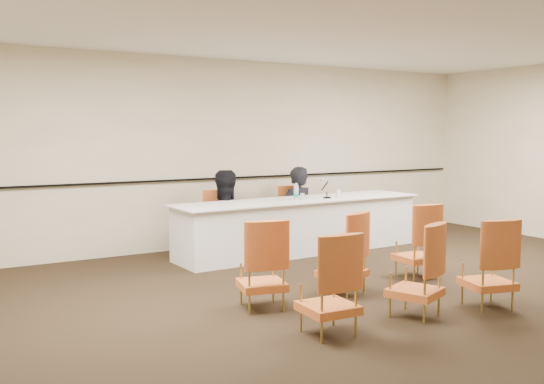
{
  "coord_description": "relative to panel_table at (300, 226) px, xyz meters",
  "views": [
    {
      "loc": [
        -4.41,
        -4.79,
        1.84
      ],
      "look_at": [
        0.03,
        2.6,
        0.99
      ],
      "focal_mm": 40.0,
      "sensor_mm": 36.0,
      "label": 1
    }
  ],
  "objects": [
    {
      "name": "floor",
      "position": [
        -0.7,
        -2.87,
        -0.41
      ],
      "size": [
        10.0,
        10.0,
        0.0
      ],
      "primitive_type": "plane",
      "color": "black",
      "rests_on": "ground"
    },
    {
      "name": "wall_back",
      "position": [
        -0.7,
        1.13,
        1.09
      ],
      "size": [
        10.0,
        0.04,
        3.0
      ],
      "primitive_type": "cube",
      "color": "beige",
      "rests_on": "ground"
    },
    {
      "name": "aud_chair_front_mid",
      "position": [
        -0.96,
        -2.3,
        0.07
      ],
      "size": [
        0.64,
        0.64,
        0.95
      ],
      "primitive_type": null,
      "rotation": [
        0.0,
        0.0,
        0.35
      ],
      "color": "#AB4C1E",
      "rests_on": "ground"
    },
    {
      "name": "aud_chair_back_mid",
      "position": [
        -0.84,
        -3.32,
        0.07
      ],
      "size": [
        0.65,
        0.65,
        0.95
      ],
      "primitive_type": null,
      "rotation": [
        0.0,
        0.0,
        0.38
      ],
      "color": "#AB4C1E",
      "rests_on": "ground"
    },
    {
      "name": "panelist_main",
      "position": [
        0.33,
        0.6,
        0.01
      ],
      "size": [
        0.66,
        0.46,
        1.72
      ],
      "primitive_type": "imported",
      "rotation": [
        0.0,
        0.0,
        3.22
      ],
      "color": "black",
      "rests_on": "ground"
    },
    {
      "name": "aud_chair_front_right",
      "position": [
        0.36,
        -2.12,
        0.07
      ],
      "size": [
        0.54,
        0.54,
        0.95
      ],
      "primitive_type": null,
      "rotation": [
        0.0,
        0.0,
        -0.08
      ],
      "color": "#AB4C1E",
      "rests_on": "ground"
    },
    {
      "name": "panelist_second_chair",
      "position": [
        -1.04,
        0.56,
        0.07
      ],
      "size": [
        0.52,
        0.52,
        0.95
      ],
      "primitive_type": null,
      "rotation": [
        0.0,
        0.0,
        0.03
      ],
      "color": "#AB4C1E",
      "rests_on": "ground"
    },
    {
      "name": "ceiling",
      "position": [
        -0.7,
        -2.87,
        2.59
      ],
      "size": [
        10.0,
        10.0,
        0.0
      ],
      "primitive_type": "plane",
      "rotation": [
        3.14,
        0.0,
        0.0
      ],
      "color": "white",
      "rests_on": "ground"
    },
    {
      "name": "panelist_second",
      "position": [
        -1.04,
        0.56,
        -0.04
      ],
      "size": [
        0.94,
        0.77,
        1.8
      ],
      "primitive_type": "imported",
      "rotation": [
        0.0,
        0.0,
        3.04
      ],
      "color": "black",
      "rests_on": "ground"
    },
    {
      "name": "coffee_cup",
      "position": [
        0.66,
        -0.09,
        0.47
      ],
      "size": [
        0.08,
        0.08,
        0.12
      ],
      "primitive_type": "cylinder",
      "rotation": [
        0.0,
        0.0,
        0.05
      ],
      "color": "white",
      "rests_on": "panel_table"
    },
    {
      "name": "papers",
      "position": [
        0.46,
        0.01,
        0.41
      ],
      "size": [
        0.33,
        0.26,
        0.0
      ],
      "primitive_type": "cube",
      "rotation": [
        0.0,
        0.0,
        -0.14
      ],
      "color": "white",
      "rests_on": "panel_table"
    },
    {
      "name": "aud_chair_front_left",
      "position": [
        -2.01,
        -2.29,
        0.07
      ],
      "size": [
        0.61,
        0.61,
        0.95
      ],
      "primitive_type": null,
      "rotation": [
        0.0,
        0.0,
        -0.25
      ],
      "color": "#AB4C1E",
      "rests_on": "ground"
    },
    {
      "name": "water_bottle",
      "position": [
        -0.09,
        -0.02,
        0.54
      ],
      "size": [
        0.1,
        0.1,
        0.25
      ],
      "primitive_type": null,
      "rotation": [
        0.0,
        0.0,
        0.47
      ],
      "color": "teal",
      "rests_on": "panel_table"
    },
    {
      "name": "panelist_main_chair",
      "position": [
        0.33,
        0.6,
        0.07
      ],
      "size": [
        0.52,
        0.52,
        0.95
      ],
      "primitive_type": null,
      "rotation": [
        0.0,
        0.0,
        0.03
      ],
      "color": "#AB4C1E",
      "rests_on": "ground"
    },
    {
      "name": "wall_rail",
      "position": [
        -0.7,
        1.09,
        0.69
      ],
      "size": [
        9.8,
        0.04,
        0.03
      ],
      "primitive_type": "cube",
      "color": "black",
      "rests_on": "wall_back"
    },
    {
      "name": "drinking_glass",
      "position": [
        -0.01,
        -0.08,
        0.46
      ],
      "size": [
        0.08,
        0.08,
        0.1
      ],
      "primitive_type": "cylinder",
      "rotation": [
        0.0,
        0.0,
        -0.4
      ],
      "color": "silver",
      "rests_on": "panel_table"
    },
    {
      "name": "aud_chair_back_right",
      "position": [
        0.06,
        -3.47,
        0.07
      ],
      "size": [
        0.62,
        0.62,
        0.95
      ],
      "primitive_type": null,
      "rotation": [
        0.0,
        0.0,
        -0.27
      ],
      "color": "#AB4C1E",
      "rests_on": "ground"
    },
    {
      "name": "microphone",
      "position": [
        0.42,
        -0.11,
        0.56
      ],
      "size": [
        0.15,
        0.24,
        0.31
      ],
      "primitive_type": null,
      "rotation": [
        0.0,
        0.0,
        -0.19
      ],
      "color": "black",
      "rests_on": "panel_table"
    },
    {
      "name": "aud_chair_back_left",
      "position": [
        -1.91,
        -3.32,
        0.07
      ],
      "size": [
        0.53,
        0.53,
        0.95
      ],
      "primitive_type": null,
      "rotation": [
        0.0,
        0.0,
        -0.06
      ],
      "color": "#AB4C1E",
      "rests_on": "ground"
    },
    {
      "name": "panel_table",
      "position": [
        0.0,
        0.0,
        0.0
      ],
      "size": [
        4.11,
        1.06,
        0.82
      ],
      "primitive_type": null,
      "rotation": [
        0.0,
        0.0,
        0.03
      ],
      "color": "white",
      "rests_on": "ground"
    }
  ]
}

